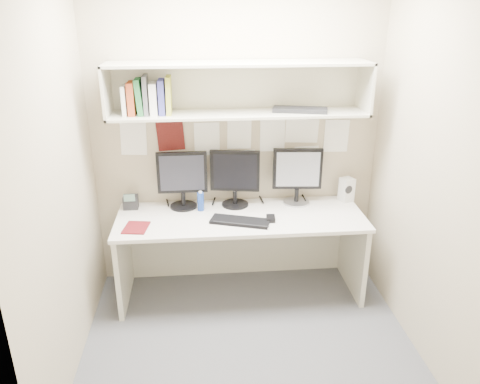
{
  "coord_description": "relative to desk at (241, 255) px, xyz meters",
  "views": [
    {
      "loc": [
        -0.32,
        -2.78,
        2.32
      ],
      "look_at": [
        -0.03,
        0.35,
        1.05
      ],
      "focal_mm": 35.0,
      "sensor_mm": 36.0,
      "label": 1
    }
  ],
  "objects": [
    {
      "name": "overhead_hutch",
      "position": [
        0.0,
        0.21,
        1.35
      ],
      "size": [
        2.0,
        0.38,
        0.4
      ],
      "color": "beige",
      "rests_on": "wall_back"
    },
    {
      "name": "wall_left",
      "position": [
        -1.2,
        -0.65,
        0.93
      ],
      "size": [
        0.02,
        2.0,
        2.6
      ],
      "primitive_type": "cube",
      "color": "tan",
      "rests_on": "ground"
    },
    {
      "name": "blue_bottle",
      "position": [
        -0.32,
        0.13,
        0.44
      ],
      "size": [
        0.05,
        0.05,
        0.17
      ],
      "color": "navy",
      "rests_on": "desk"
    },
    {
      "name": "hutch_tray",
      "position": [
        0.48,
        0.13,
        1.19
      ],
      "size": [
        0.45,
        0.26,
        0.03
      ],
      "primitive_type": "cube",
      "rotation": [
        0.0,
        0.0,
        -0.24
      ],
      "color": "black",
      "rests_on": "overhead_hutch"
    },
    {
      "name": "monitor_right",
      "position": [
        0.5,
        0.22,
        0.63
      ],
      "size": [
        0.42,
        0.23,
        0.48
      ],
      "rotation": [
        0.0,
        0.0,
        -0.08
      ],
      "color": "#A5A5AA",
      "rests_on": "desk"
    },
    {
      "name": "pinned_papers",
      "position": [
        0.0,
        0.34,
        0.88
      ],
      "size": [
        1.92,
        0.01,
        0.48
      ],
      "primitive_type": null,
      "color": "white",
      "rests_on": "wall_back"
    },
    {
      "name": "maroon_notebook",
      "position": [
        -0.82,
        -0.16,
        0.37
      ],
      "size": [
        0.21,
        0.24,
        0.01
      ],
      "primitive_type": "cube",
      "rotation": [
        0.0,
        0.0,
        -0.16
      ],
      "color": "#590F13",
      "rests_on": "desk"
    },
    {
      "name": "monitor_left",
      "position": [
        -0.46,
        0.22,
        0.62
      ],
      "size": [
        0.41,
        0.23,
        0.48
      ],
      "rotation": [
        0.0,
        0.0,
        -0.0
      ],
      "color": "black",
      "rests_on": "desk"
    },
    {
      "name": "wall_right",
      "position": [
        1.2,
        -0.65,
        0.93
      ],
      "size": [
        0.02,
        2.0,
        2.6
      ],
      "primitive_type": "cube",
      "color": "tan",
      "rests_on": "ground"
    },
    {
      "name": "book_stack",
      "position": [
        -0.69,
        0.15,
        1.3
      ],
      "size": [
        0.36,
        0.18,
        0.29
      ],
      "color": "silver",
      "rests_on": "overhead_hutch"
    },
    {
      "name": "speaker",
      "position": [
        0.94,
        0.22,
        0.47
      ],
      "size": [
        0.13,
        0.14,
        0.21
      ],
      "rotation": [
        0.0,
        0.0,
        0.36
      ],
      "color": "silver",
      "rests_on": "desk"
    },
    {
      "name": "wall_front",
      "position": [
        0.0,
        -1.65,
        0.93
      ],
      "size": [
        2.4,
        0.02,
        2.6
      ],
      "primitive_type": "cube",
      "color": "tan",
      "rests_on": "ground"
    },
    {
      "name": "desk",
      "position": [
        0.0,
        0.0,
        0.0
      ],
      "size": [
        2.0,
        0.7,
        0.73
      ],
      "color": "silver",
      "rests_on": "floor"
    },
    {
      "name": "mouse",
      "position": [
        0.23,
        -0.12,
        0.38
      ],
      "size": [
        0.08,
        0.11,
        0.03
      ],
      "primitive_type": "cube",
      "rotation": [
        0.0,
        0.0,
        -0.09
      ],
      "color": "black",
      "rests_on": "desk"
    },
    {
      "name": "floor",
      "position": [
        0.0,
        -0.65,
        -0.37
      ],
      "size": [
        2.4,
        2.0,
        0.01
      ],
      "primitive_type": "cube",
      "color": "#4A4B4F",
      "rests_on": "ground"
    },
    {
      "name": "desk_phone",
      "position": [
        -0.9,
        0.22,
        0.42
      ],
      "size": [
        0.12,
        0.11,
        0.15
      ],
      "rotation": [
        0.0,
        0.0,
        0.01
      ],
      "color": "black",
      "rests_on": "desk"
    },
    {
      "name": "keyboard",
      "position": [
        -0.02,
        -0.14,
        0.37
      ],
      "size": [
        0.49,
        0.3,
        0.02
      ],
      "primitive_type": "cube",
      "rotation": [
        0.0,
        0.0,
        -0.32
      ],
      "color": "black",
      "rests_on": "desk"
    },
    {
      "name": "wall_back",
      "position": [
        0.0,
        0.35,
        0.93
      ],
      "size": [
        2.4,
        0.02,
        2.6
      ],
      "primitive_type": "cube",
      "color": "tan",
      "rests_on": "ground"
    },
    {
      "name": "monitor_center",
      "position": [
        -0.03,
        0.22,
        0.62
      ],
      "size": [
        0.41,
        0.23,
        0.48
      ],
      "rotation": [
        0.0,
        0.0,
        -0.16
      ],
      "color": "black",
      "rests_on": "desk"
    }
  ]
}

